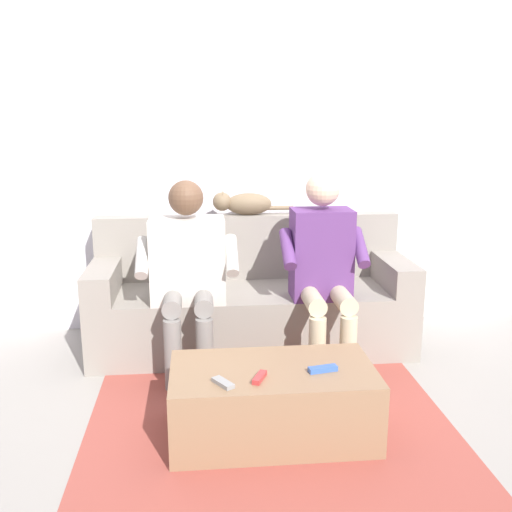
{
  "coord_description": "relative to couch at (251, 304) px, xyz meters",
  "views": [
    {
      "loc": [
        0.33,
        3.58,
        1.53
      ],
      "look_at": [
        0.0,
        0.22,
        0.71
      ],
      "focal_mm": 40.78,
      "sensor_mm": 36.0,
      "label": 1
    }
  ],
  "objects": [
    {
      "name": "person_left_seated",
      "position": [
        -0.41,
        0.33,
        0.37
      ],
      "size": [
        0.52,
        0.55,
        1.2
      ],
      "color": "#5B3370",
      "rests_on": "ground"
    },
    {
      "name": "coffee_table",
      "position": [
        0.0,
        1.14,
        -0.12
      ],
      "size": [
        0.98,
        0.54,
        0.35
      ],
      "color": "#8C6B4C",
      "rests_on": "ground"
    },
    {
      "name": "remote_blue",
      "position": [
        -0.23,
        1.2,
        0.07
      ],
      "size": [
        0.14,
        0.07,
        0.03
      ],
      "primitive_type": "cube",
      "rotation": [
        0.0,
        0.0,
        0.19
      ],
      "color": "#3860B7",
      "rests_on": "coffee_table"
    },
    {
      "name": "back_wall",
      "position": [
        0.0,
        -0.47,
        0.92
      ],
      "size": [
        4.28,
        0.06,
        2.42
      ],
      "primitive_type": "cube",
      "color": "silver",
      "rests_on": "ground"
    },
    {
      "name": "remote_gray",
      "position": [
        0.24,
        1.3,
        0.07
      ],
      "size": [
        0.1,
        0.13,
        0.02
      ],
      "primitive_type": "cube",
      "rotation": [
        0.0,
        0.0,
        5.29
      ],
      "color": "gray",
      "rests_on": "coffee_table"
    },
    {
      "name": "cat_on_backrest",
      "position": [
        0.03,
        -0.24,
        0.65
      ],
      "size": [
        0.55,
        0.15,
        0.16
      ],
      "color": "#756047",
      "rests_on": "couch"
    },
    {
      "name": "person_right_seated",
      "position": [
        0.41,
        0.31,
        0.36
      ],
      "size": [
        0.6,
        0.52,
        1.16
      ],
      "color": "beige",
      "rests_on": "ground"
    },
    {
      "name": "couch",
      "position": [
        0.0,
        0.0,
        0.0
      ],
      "size": [
        2.09,
        0.7,
        0.86
      ],
      "color": "gray",
      "rests_on": "ground"
    },
    {
      "name": "floor_rug",
      "position": [
        0.0,
        1.0,
        -0.29
      ],
      "size": [
        1.84,
        1.78,
        0.01
      ],
      "primitive_type": "cube",
      "color": "#9E473D",
      "rests_on": "ground"
    },
    {
      "name": "ground_plane",
      "position": [
        0.0,
        0.71,
        -0.3
      ],
      "size": [
        8.0,
        8.0,
        0.0
      ],
      "primitive_type": "plane",
      "color": "gray"
    },
    {
      "name": "remote_red",
      "position": [
        0.08,
        1.26,
        0.07
      ],
      "size": [
        0.08,
        0.13,
        0.02
      ],
      "primitive_type": "cube",
      "rotation": [
        0.0,
        0.0,
        4.29
      ],
      "color": "#B73333",
      "rests_on": "coffee_table"
    }
  ]
}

